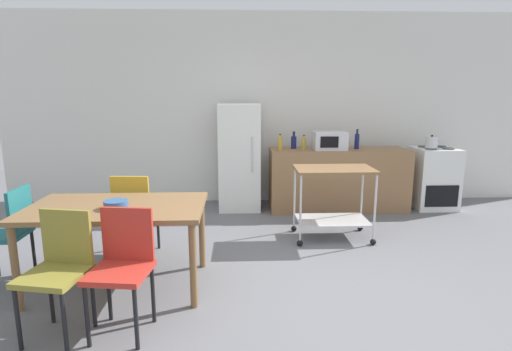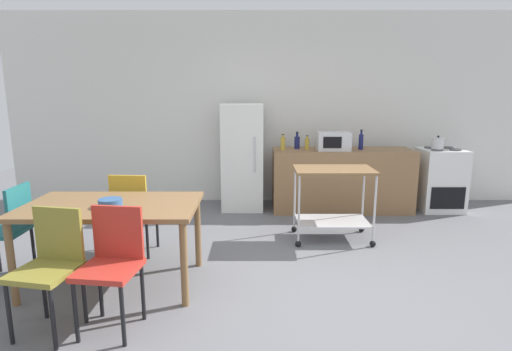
# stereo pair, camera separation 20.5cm
# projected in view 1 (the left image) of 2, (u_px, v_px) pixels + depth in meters

# --- Properties ---
(ground_plane) EXTENTS (12.00, 12.00, 0.00)m
(ground_plane) POSITION_uv_depth(u_px,v_px,m) (304.00, 293.00, 3.52)
(ground_plane) COLOR slate
(back_wall) EXTENTS (8.40, 0.12, 2.90)m
(back_wall) POSITION_uv_depth(u_px,v_px,m) (274.00, 109.00, 6.36)
(back_wall) COLOR silver
(back_wall) RESTS_ON ground_plane
(kitchen_counter) EXTENTS (2.00, 0.64, 0.90)m
(kitchen_counter) POSITION_uv_depth(u_px,v_px,m) (338.00, 179.00, 6.01)
(kitchen_counter) COLOR olive
(kitchen_counter) RESTS_ON ground_plane
(dining_table) EXTENTS (1.50, 0.90, 0.75)m
(dining_table) POSITION_uv_depth(u_px,v_px,m) (117.00, 214.00, 3.52)
(dining_table) COLOR brown
(dining_table) RESTS_ON ground_plane
(chair_mustard) EXTENTS (0.42, 0.42, 0.89)m
(chair_mustard) POSITION_uv_depth(u_px,v_px,m) (135.00, 209.00, 4.21)
(chair_mustard) COLOR gold
(chair_mustard) RESTS_ON ground_plane
(chair_teal) EXTENTS (0.41, 0.41, 0.89)m
(chair_teal) POSITION_uv_depth(u_px,v_px,m) (9.00, 229.00, 3.59)
(chair_teal) COLOR #1E666B
(chair_teal) RESTS_ON ground_plane
(chair_olive) EXTENTS (0.47, 0.47, 0.89)m
(chair_olive) POSITION_uv_depth(u_px,v_px,m) (59.00, 265.00, 2.84)
(chair_olive) COLOR olive
(chair_olive) RESTS_ON ground_plane
(chair_red) EXTENTS (0.45, 0.45, 0.89)m
(chair_red) POSITION_uv_depth(u_px,v_px,m) (123.00, 262.00, 2.89)
(chair_red) COLOR #B72D23
(chair_red) RESTS_ON ground_plane
(stove_oven) EXTENTS (0.60, 0.61, 0.92)m
(stove_oven) POSITION_uv_depth(u_px,v_px,m) (433.00, 178.00, 6.09)
(stove_oven) COLOR white
(stove_oven) RESTS_ON ground_plane
(refrigerator) EXTENTS (0.60, 0.63, 1.55)m
(refrigerator) POSITION_uv_depth(u_px,v_px,m) (239.00, 157.00, 5.98)
(refrigerator) COLOR white
(refrigerator) RESTS_ON ground_plane
(kitchen_cart) EXTENTS (0.91, 0.57, 0.85)m
(kitchen_cart) POSITION_uv_depth(u_px,v_px,m) (333.00, 191.00, 4.75)
(kitchen_cart) COLOR brown
(kitchen_cart) RESTS_ON ground_plane
(bottle_sesame_oil) EXTENTS (0.07, 0.07, 0.23)m
(bottle_sesame_oil) POSITION_uv_depth(u_px,v_px,m) (280.00, 143.00, 5.78)
(bottle_sesame_oil) COLOR gold
(bottle_sesame_oil) RESTS_ON kitchen_counter
(bottle_wine) EXTENTS (0.08, 0.08, 0.25)m
(bottle_wine) POSITION_uv_depth(u_px,v_px,m) (294.00, 142.00, 5.94)
(bottle_wine) COLOR navy
(bottle_wine) RESTS_ON kitchen_counter
(bottle_vinegar) EXTENTS (0.06, 0.06, 0.21)m
(bottle_vinegar) POSITION_uv_depth(u_px,v_px,m) (304.00, 143.00, 5.87)
(bottle_vinegar) COLOR gold
(bottle_vinegar) RESTS_ON kitchen_counter
(microwave) EXTENTS (0.46, 0.35, 0.26)m
(microwave) POSITION_uv_depth(u_px,v_px,m) (330.00, 141.00, 5.82)
(microwave) COLOR silver
(microwave) RESTS_ON kitchen_counter
(bottle_sparkling_water) EXTENTS (0.07, 0.07, 0.29)m
(bottle_sparkling_water) POSITION_uv_depth(u_px,v_px,m) (357.00, 141.00, 5.90)
(bottle_sparkling_water) COLOR navy
(bottle_sparkling_water) RESTS_ON kitchen_counter
(fruit_bowl) EXTENTS (0.20, 0.20, 0.07)m
(fruit_bowl) POSITION_uv_depth(u_px,v_px,m) (116.00, 205.00, 3.40)
(fruit_bowl) COLOR #33598C
(fruit_bowl) RESTS_ON dining_table
(kettle) EXTENTS (0.24, 0.17, 0.19)m
(kettle) POSITION_uv_depth(u_px,v_px,m) (432.00, 142.00, 5.88)
(kettle) COLOR silver
(kettle) RESTS_ON stove_oven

